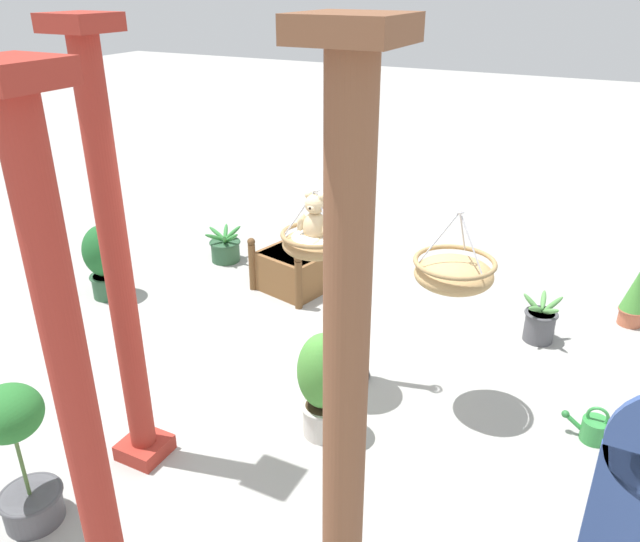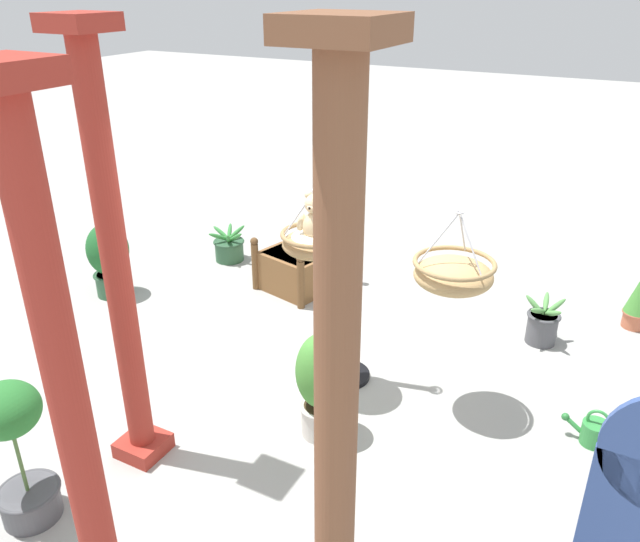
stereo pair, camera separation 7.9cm
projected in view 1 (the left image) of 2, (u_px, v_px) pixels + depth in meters
ground_plane at (322, 377)px, 5.49m from camera, size 40.00×40.00×0.00m
display_pole_central at (346, 302)px, 5.19m from camera, size 0.44×0.44×2.39m
hanging_basket_with_teddy at (316, 242)px, 4.79m from camera, size 0.54×0.54×0.53m
teddy_bear at (315, 222)px, 4.70m from camera, size 0.28×0.24×0.40m
hanging_basket_left_high at (454, 273)px, 4.63m from camera, size 0.61×0.61×0.61m
greenhouse_pillar_left at (345, 400)px, 2.76m from camera, size 0.38×0.38×3.07m
greenhouse_pillar_right at (119, 276)px, 3.98m from camera, size 0.34×0.34×3.01m
greenhouse_pillar_far_back at (81, 423)px, 2.72m from camera, size 0.33×0.33×2.94m
wooden_planter_box at (300, 266)px, 7.02m from camera, size 0.95×1.03×0.62m
potted_plant_fern_front at (635, 297)px, 6.20m from camera, size 0.26×0.26×0.62m
potted_plant_tall_leafy at (323, 383)px, 4.62m from camera, size 0.39×0.39×0.87m
potted_plant_bushy_green at (225, 248)px, 7.68m from camera, size 0.50×0.48×0.42m
potted_plant_small_succulent at (540, 322)px, 5.97m from camera, size 0.39×0.48×0.46m
potted_plant_conical_shrub at (105, 259)px, 6.71m from camera, size 0.45×0.45×0.82m
potted_plant_trailing_ivy at (19, 452)px, 3.81m from camera, size 0.40×0.40×1.02m
watering_can at (593, 428)px, 4.71m from camera, size 0.35×0.20×0.30m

